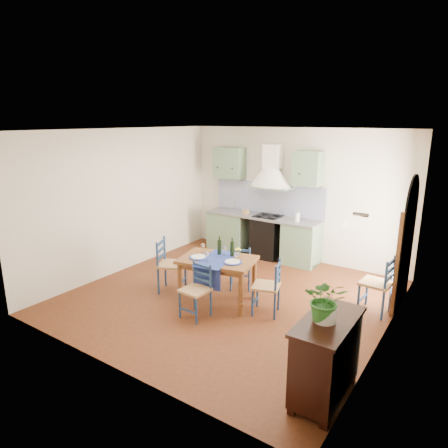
% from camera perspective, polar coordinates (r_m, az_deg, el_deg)
% --- Properties ---
extents(floor, '(5.00, 5.00, 0.00)m').
position_cam_1_polar(floor, '(7.00, 0.83, -10.30)').
color(floor, '#421F0E').
rests_on(floor, ground).
extents(back_wall, '(5.00, 0.96, 2.80)m').
position_cam_1_polar(back_wall, '(8.77, 6.53, 2.06)').
color(back_wall, beige).
rests_on(back_wall, ground).
extents(right_wall, '(0.26, 5.00, 2.80)m').
position_cam_1_polar(right_wall, '(5.89, 23.20, -2.51)').
color(right_wall, beige).
rests_on(right_wall, ground).
extents(left_wall, '(0.04, 5.00, 2.80)m').
position_cam_1_polar(left_wall, '(8.14, -14.03, 3.25)').
color(left_wall, beige).
rests_on(left_wall, ground).
extents(ceiling, '(5.00, 5.00, 0.01)m').
position_cam_1_polar(ceiling, '(6.34, 0.92, 13.32)').
color(ceiling, silver).
rests_on(ceiling, back_wall).
extents(dining_table, '(1.34, 1.05, 1.08)m').
position_cam_1_polar(dining_table, '(6.55, -0.92, -5.68)').
color(dining_table, brown).
rests_on(dining_table, ground).
extents(chair_near, '(0.42, 0.42, 0.84)m').
position_cam_1_polar(chair_near, '(6.19, -3.97, -9.39)').
color(chair_near, navy).
rests_on(chair_near, ground).
extents(chair_far, '(0.52, 0.52, 0.81)m').
position_cam_1_polar(chair_far, '(7.16, 2.34, -6.06)').
color(chair_far, navy).
rests_on(chair_far, ground).
extents(chair_left, '(0.58, 0.58, 0.94)m').
position_cam_1_polar(chair_left, '(7.10, -7.74, -5.79)').
color(chair_left, navy).
rests_on(chair_left, ground).
extents(chair_right, '(0.50, 0.50, 0.86)m').
position_cam_1_polar(chair_right, '(6.29, 6.31, -8.91)').
color(chair_right, navy).
rests_on(chair_right, ground).
extents(chair_spare, '(0.47, 0.47, 0.94)m').
position_cam_1_polar(chair_spare, '(6.70, 21.16, -8.01)').
color(chair_spare, navy).
rests_on(chair_spare, ground).
extents(sideboard, '(0.50, 1.05, 0.94)m').
position_cam_1_polar(sideboard, '(4.64, 14.33, -17.74)').
color(sideboard, black).
rests_on(sideboard, ground).
extents(potted_plant, '(0.52, 0.49, 0.47)m').
position_cam_1_polar(potted_plant, '(4.29, 14.33, -10.46)').
color(potted_plant, '#2C7127').
rests_on(potted_plant, sideboard).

